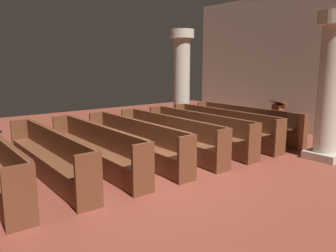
% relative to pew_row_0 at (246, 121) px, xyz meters
% --- Properties ---
extents(ground_plane, '(19.20, 19.20, 0.00)m').
position_rel_pew_row_0_xyz_m(ground_plane, '(0.99, -4.02, -0.49)').
color(ground_plane, brown).
extents(back_wall, '(10.00, 0.16, 4.50)m').
position_rel_pew_row_0_xyz_m(back_wall, '(0.99, 2.06, 1.76)').
color(back_wall, beige).
rests_on(back_wall, ground).
extents(pew_row_0, '(3.82, 0.47, 0.92)m').
position_rel_pew_row_0_xyz_m(pew_row_0, '(0.00, 0.00, 0.00)').
color(pew_row_0, brown).
rests_on(pew_row_0, ground).
extents(pew_row_1, '(3.82, 0.46, 0.92)m').
position_rel_pew_row_0_xyz_m(pew_row_1, '(0.00, -1.00, 0.00)').
color(pew_row_1, brown).
rests_on(pew_row_1, ground).
extents(pew_row_2, '(3.82, 0.46, 0.92)m').
position_rel_pew_row_0_xyz_m(pew_row_2, '(0.00, -1.99, 0.00)').
color(pew_row_2, brown).
rests_on(pew_row_2, ground).
extents(pew_row_3, '(3.82, 0.47, 0.92)m').
position_rel_pew_row_0_xyz_m(pew_row_3, '(0.00, -2.99, 0.00)').
color(pew_row_3, brown).
rests_on(pew_row_3, ground).
extents(pew_row_4, '(3.82, 0.46, 0.92)m').
position_rel_pew_row_0_xyz_m(pew_row_4, '(0.00, -3.99, 0.00)').
color(pew_row_4, brown).
rests_on(pew_row_4, ground).
extents(pew_row_5, '(3.82, 0.46, 0.92)m').
position_rel_pew_row_0_xyz_m(pew_row_5, '(0.00, -4.99, 0.00)').
color(pew_row_5, brown).
rests_on(pew_row_5, ground).
extents(pew_row_6, '(3.82, 0.47, 0.92)m').
position_rel_pew_row_0_xyz_m(pew_row_6, '(0.00, -5.98, 0.00)').
color(pew_row_6, brown).
rests_on(pew_row_6, ground).
extents(pillar_aisle_side, '(0.83, 0.83, 3.38)m').
position_rel_pew_row_0_xyz_m(pillar_aisle_side, '(2.69, -0.36, 1.27)').
color(pillar_aisle_side, '#B6AD9A').
rests_on(pillar_aisle_side, ground).
extents(pillar_far_side, '(0.83, 0.83, 3.38)m').
position_rel_pew_row_0_xyz_m(pillar_far_side, '(-2.64, -0.35, 1.27)').
color(pillar_far_side, '#B6AD9A').
rests_on(pillar_far_side, ground).
extents(lectern, '(0.48, 0.45, 1.08)m').
position_rel_pew_row_0_xyz_m(lectern, '(0.30, 1.18, -0.04)').
color(lectern, brown).
rests_on(lectern, ground).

